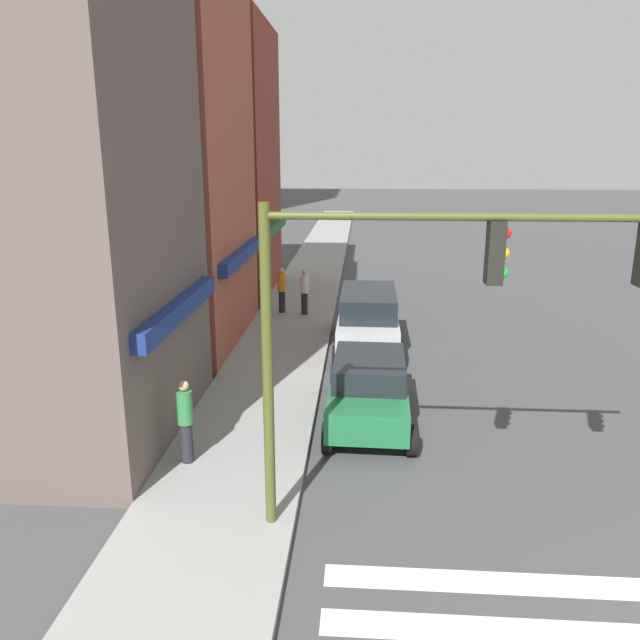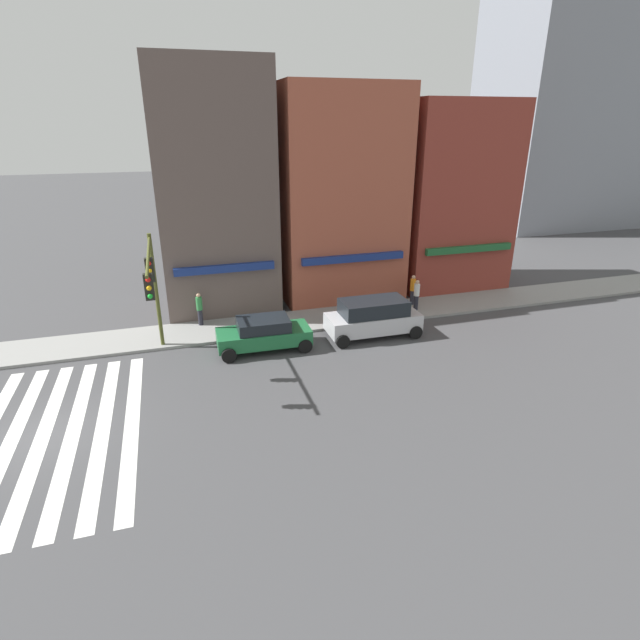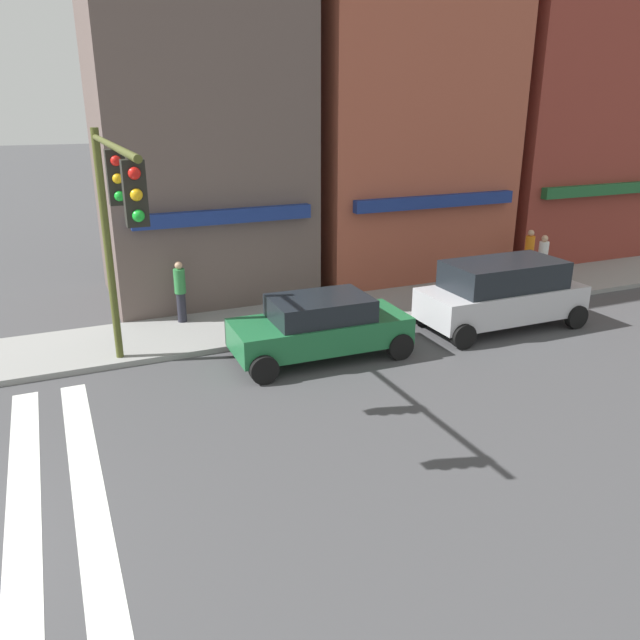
% 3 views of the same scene
% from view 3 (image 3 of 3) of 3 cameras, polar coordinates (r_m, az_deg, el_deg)
% --- Properties ---
extents(storefront_row, '(21.19, 5.30, 13.22)m').
position_cam_3_polar(storefront_row, '(23.39, 7.22, 19.24)').
color(storefront_row, brown).
rests_on(storefront_row, ground_plane).
extents(traffic_signal, '(0.32, 6.39, 5.58)m').
position_cam_3_polar(traffic_signal, '(12.79, -18.28, 9.50)').
color(traffic_signal, '#474C1E').
rests_on(traffic_signal, ground_plane).
extents(sedan_green, '(4.44, 2.02, 1.59)m').
position_cam_3_polar(sedan_green, '(15.50, 0.00, -0.55)').
color(sedan_green, '#1E6638').
rests_on(sedan_green, ground_plane).
extents(suv_silver, '(4.71, 2.12, 1.94)m').
position_cam_3_polar(suv_silver, '(18.32, 16.30, 2.42)').
color(suv_silver, '#B7B7BC').
rests_on(suv_silver, ground_plane).
extents(pedestrian_green_top, '(0.32, 0.32, 1.77)m').
position_cam_3_polar(pedestrian_green_top, '(18.07, -12.65, 2.64)').
color(pedestrian_green_top, '#23232D').
rests_on(pedestrian_green_top, sidewalk_left).
extents(pedestrian_white_shirt, '(0.32, 0.32, 1.77)m').
position_cam_3_polar(pedestrian_white_shirt, '(22.44, 19.66, 5.19)').
color(pedestrian_white_shirt, '#23232D').
rests_on(pedestrian_white_shirt, sidewalk_left).
extents(pedestrian_orange_vest, '(0.32, 0.32, 1.77)m').
position_cam_3_polar(pedestrian_orange_vest, '(23.23, 18.55, 5.76)').
color(pedestrian_orange_vest, '#23232D').
rests_on(pedestrian_orange_vest, sidewalk_left).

